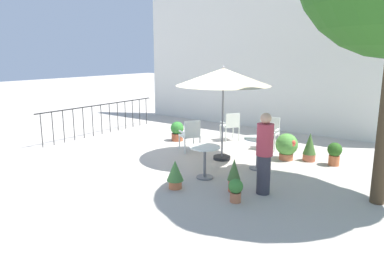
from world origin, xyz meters
The scene contains 17 objects.
ground_plane centered at (0.00, 0.00, 0.00)m, with size 60.00×60.00×0.00m, color #B9AEA2.
villa_facade centered at (0.00, 4.25, 2.70)m, with size 10.32×0.30×5.39m, color silver.
terrace_railing centered at (-3.88, 0.00, 0.68)m, with size 0.03×4.72×1.01m.
patio_umbrella_0 centered at (0.94, -0.09, 2.10)m, with size 2.36×2.36×2.39m.
cafe_table_0 centered at (1.38, -1.52, 0.49)m, with size 0.67×0.67×0.71m.
cafe_table_1 centered at (2.03, -0.27, 0.52)m, with size 0.67×0.67×0.75m.
patio_chair_0 centered at (-0.15, 0.02, 0.51)m, with size 0.67×0.67×0.90m.
patio_chair_1 centered at (0.11, 1.78, 0.52)m, with size 0.62×0.64×0.88m.
patio_chair_2 centered at (1.49, 1.62, 0.53)m, with size 0.54×0.53×0.89m.
potted_plant_0 centered at (2.30, 0.86, 0.37)m, with size 0.57×0.57×0.69m.
potted_plant_1 centered at (2.56, -2.25, 0.24)m, with size 0.27×0.27×0.44m.
potted_plant_2 centered at (3.41, 1.09, 0.32)m, with size 0.34×0.34×0.57m.
potted_plant_3 centered at (2.28, -1.82, 0.36)m, with size 0.26×0.26×0.67m.
potted_plant_4 centered at (2.80, 1.10, 0.36)m, with size 0.32×0.32×0.73m.
potted_plant_5 centered at (1.24, -2.38, 0.32)m, with size 0.34×0.34×0.58m.
potted_plant_6 centered at (-1.24, 0.79, 0.32)m, with size 0.41×0.41×0.61m.
standing_person centered at (2.79, -1.58, 0.82)m, with size 0.40×0.40×1.59m.
Camera 1 is at (5.54, -7.65, 2.67)m, focal length 33.21 mm.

